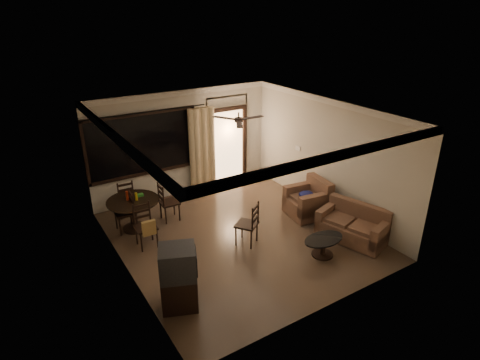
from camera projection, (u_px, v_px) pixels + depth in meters
ground at (239, 235)px, 8.96m from camera, size 5.50×5.50×0.00m
room_shell at (221, 133)px, 9.89m from camera, size 5.50×6.70×5.50m
dining_table at (133, 206)px, 9.02m from camera, size 1.16×1.16×0.95m
dining_chair_west at (126, 219)px, 9.06m from camera, size 0.43×0.43×0.95m
dining_chair_east at (169, 209)px, 9.52m from camera, size 0.43×0.43×0.95m
dining_chair_south at (147, 233)px, 8.45m from camera, size 0.43×0.49×0.95m
dining_chair_north at (126, 205)px, 9.73m from camera, size 0.43×0.43×0.95m
tv_cabinet at (179, 277)px, 6.65m from camera, size 0.75×0.72×1.14m
sofa at (353, 226)px, 8.73m from camera, size 1.14×1.60×0.77m
armchair at (309, 201)px, 9.72m from camera, size 0.99×0.99×0.89m
coffee_table at (323, 244)px, 8.15m from camera, size 0.90×0.54×0.40m
side_chair at (247, 232)px, 8.56m from camera, size 0.60×0.60×0.97m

